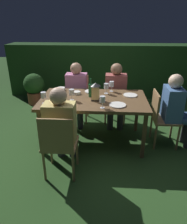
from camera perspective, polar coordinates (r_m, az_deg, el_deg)
ground_plane at (r=3.57m, az=0.00°, el=-7.75°), size 16.00×16.00×0.00m
dining_table at (r=3.26m, az=0.00°, el=2.71°), size 1.62×0.96×0.75m
chair_side_right_a at (r=4.18m, az=-4.21°, el=4.46°), size 0.42×0.40×0.87m
person_in_pink at (r=3.94m, az=-4.66°, el=5.59°), size 0.38×0.47×1.15m
chair_side_right_b at (r=4.14m, az=5.84°, el=4.23°), size 0.42×0.40×0.87m
person_in_rust at (r=3.91m, az=6.01°, el=5.36°), size 0.38×0.47×1.15m
chair_head_far at (r=3.44m, az=17.86°, el=-1.09°), size 0.40×0.42×0.87m
person_in_blue at (r=3.44m, az=21.33°, el=1.13°), size 0.48×0.38×1.15m
chair_side_left_a at (r=2.63m, az=-9.30°, el=-8.32°), size 0.42×0.40×0.87m
person_in_mustard at (r=2.72m, az=-8.64°, el=-3.42°), size 0.38×0.47×1.15m
lantern_centerpiece at (r=3.13m, az=0.53°, el=5.82°), size 0.15×0.15×0.27m
green_bottle_on_table at (r=3.28m, az=-0.79°, el=5.97°), size 0.07×0.07×0.29m
wine_glass_a at (r=3.43m, az=3.46°, el=6.86°), size 0.08×0.08×0.17m
wine_glass_b at (r=3.54m, az=4.88°, el=7.39°), size 0.08×0.08×0.17m
wine_glass_c at (r=3.15m, az=-5.91°, el=5.20°), size 0.08×0.08×0.17m
wine_glass_d at (r=3.09m, az=-13.30°, el=4.31°), size 0.08×0.08×0.17m
wine_glass_e at (r=2.85m, az=2.45°, el=3.30°), size 0.08×0.08×0.17m
plate_a at (r=3.41m, az=9.89°, el=4.49°), size 0.22×0.22×0.01m
plate_b at (r=3.54m, az=-0.47°, el=5.57°), size 0.23×0.23×0.01m
plate_c at (r=2.99m, az=6.51°, el=1.90°), size 0.24×0.24×0.01m
bowl_olives at (r=3.65m, az=-8.76°, el=6.19°), size 0.14×0.14×0.05m
bowl_bread at (r=3.38m, az=-9.18°, el=4.68°), size 0.14×0.14×0.04m
bowl_salad at (r=3.20m, az=-10.66°, el=3.42°), size 0.11×0.11×0.04m
bowl_dip at (r=3.44m, az=-4.54°, el=5.22°), size 0.12×0.12×0.04m
hedge_backdrop at (r=5.62m, az=1.68°, el=11.29°), size 4.62×0.63×1.29m
potted_plant_by_hedge at (r=5.16m, az=-15.65°, el=6.42°), size 0.48×0.48×0.72m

